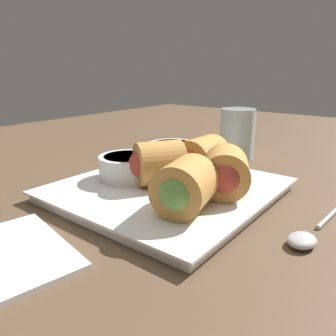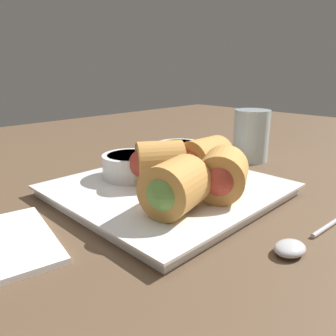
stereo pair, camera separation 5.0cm
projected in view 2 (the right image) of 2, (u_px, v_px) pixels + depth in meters
table_surface at (172, 191)px, 48.79cm from camera, size 180.00×140.00×2.00cm
serving_plate at (168, 190)px, 44.42cm from camera, size 27.05×26.04×1.50cm
roll_front_left at (222, 175)px, 38.75cm from camera, size 8.11×8.04×5.88cm
roll_front_right at (173, 188)px, 34.64cm from camera, size 7.63×7.17×5.88cm
roll_back_left at (157, 163)px, 43.71cm from camera, size 8.26×8.21×5.88cm
roll_back_right at (203, 160)px, 45.36cm from camera, size 7.11×5.95×5.88cm
dipping_bowl_near at (131, 165)px, 46.86cm from camera, size 8.02×8.02×3.32cm
dipping_bowl_far at (180, 153)px, 53.69cm from camera, size 8.02×8.02×3.32cm
spoon at (300, 242)px, 31.45cm from camera, size 16.16×2.88×1.18cm
drinking_glass at (251, 136)px, 60.15cm from camera, size 6.43×6.43×9.39cm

